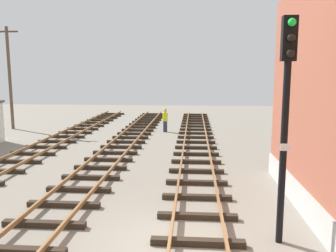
{
  "coord_description": "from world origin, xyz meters",
  "views": [
    {
      "loc": [
        0.67,
        -8.6,
        4.51
      ],
      "look_at": [
        -0.55,
        7.51,
        2.04
      ],
      "focal_mm": 37.06,
      "sensor_mm": 36.0,
      "label": 1
    }
  ],
  "objects": [
    {
      "name": "track_centre",
      "position": [
        -3.71,
        0.0,
        0.13
      ],
      "size": [
        2.5,
        58.97,
        0.32
      ],
      "color": "#2D2319",
      "rests_on": "ground"
    },
    {
      "name": "track_worker_foreground",
      "position": [
        -1.54,
        17.76,
        0.93
      ],
      "size": [
        0.4,
        0.4,
        1.87
      ],
      "color": "#262D4C",
      "rests_on": "ground"
    },
    {
      "name": "ground_plane",
      "position": [
        0.0,
        0.0,
        0.0
      ],
      "size": [
        80.0,
        80.0,
        0.0
      ],
      "primitive_type": "plane",
      "color": "gray"
    },
    {
      "name": "track_near_building",
      "position": [
        0.81,
        0.0,
        0.13
      ],
      "size": [
        2.5,
        58.97,
        0.32
      ],
      "color": "#2D2319",
      "rests_on": "ground"
    },
    {
      "name": "signal_mast",
      "position": [
        2.99,
        0.35,
        3.67
      ],
      "size": [
        0.36,
        0.4,
        5.9
      ],
      "color": "black",
      "rests_on": "ground"
    },
    {
      "name": "utility_pole_far",
      "position": [
        -14.06,
        18.3,
        4.25
      ],
      "size": [
        1.8,
        0.24,
        8.13
      ],
      "color": "brown",
      "rests_on": "ground"
    }
  ]
}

